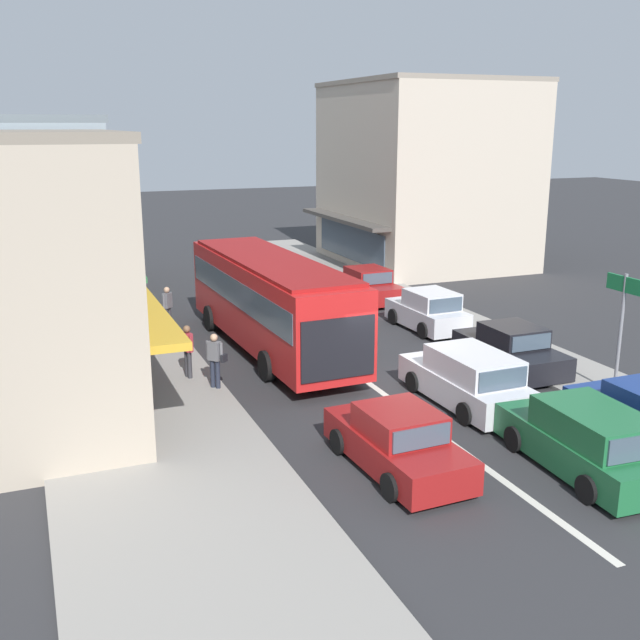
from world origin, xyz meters
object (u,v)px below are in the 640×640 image
(parked_sedan_kerb_rear, at_px, (367,286))
(directional_road_sign, at_px, (623,306))
(pedestrian_far_walker, at_px, (188,348))
(wagon_queue_gap_filler, at_px, (468,379))
(city_bus, at_px, (271,297))
(parked_hatchback_kerb_third, at_px, (428,311))
(wagon_adjacent_lane_lead, at_px, (586,441))
(parked_sedan_kerb_second, at_px, (511,350))
(pedestrian_with_handbag_near, at_px, (215,357))
(traffic_light_downstreet, at_px, (135,224))
(sedan_behind_bus_mid, at_px, (397,442))
(pedestrian_browsing_midblock, at_px, (167,305))

(parked_sedan_kerb_rear, relative_size, directional_road_sign, 1.18)
(pedestrian_far_walker, bearing_deg, wagon_queue_gap_filler, -35.13)
(city_bus, height_order, parked_hatchback_kerb_third, city_bus)
(wagon_adjacent_lane_lead, relative_size, wagon_queue_gap_filler, 1.01)
(parked_sedan_kerb_second, bearing_deg, pedestrian_far_walker, 164.82)
(directional_road_sign, height_order, pedestrian_with_handbag_near, directional_road_sign)
(parked_sedan_kerb_rear, bearing_deg, traffic_light_downstreet, 137.79)
(wagon_adjacent_lane_lead, xyz_separation_m, directional_road_sign, (4.13, 3.52, 1.93))
(wagon_adjacent_lane_lead, relative_size, pedestrian_with_handbag_near, 2.81)
(city_bus, bearing_deg, parked_sedan_kerb_second, -37.01)
(parked_hatchback_kerb_third, xyz_separation_m, pedestrian_far_walker, (-9.74, -2.53, 0.36))
(wagon_adjacent_lane_lead, distance_m, pedestrian_far_walker, 11.68)
(pedestrian_with_handbag_near, distance_m, pedestrian_far_walker, 1.33)
(sedan_behind_bus_mid, xyz_separation_m, wagon_queue_gap_filler, (3.70, 2.90, 0.08))
(sedan_behind_bus_mid, xyz_separation_m, traffic_light_downstreet, (-2.27, 23.55, 2.19))
(wagon_queue_gap_filler, relative_size, pedestrian_with_handbag_near, 2.78)
(sedan_behind_bus_mid, relative_size, pedestrian_browsing_midblock, 2.62)
(pedestrian_far_walker, bearing_deg, wagon_adjacent_lane_lead, -53.31)
(city_bus, relative_size, wagon_queue_gap_filler, 2.41)
(pedestrian_far_walker, bearing_deg, pedestrian_browsing_midblock, 85.34)
(sedan_behind_bus_mid, bearing_deg, pedestrian_with_handbag_near, 111.64)
(wagon_adjacent_lane_lead, height_order, directional_road_sign, directional_road_sign)
(pedestrian_with_handbag_near, bearing_deg, pedestrian_far_walker, 114.22)
(city_bus, distance_m, pedestrian_browsing_midblock, 4.64)
(parked_hatchback_kerb_third, xyz_separation_m, pedestrian_with_handbag_near, (-9.20, -3.74, 0.36))
(pedestrian_browsing_midblock, bearing_deg, pedestrian_far_walker, -94.66)
(parked_sedan_kerb_rear, height_order, directional_road_sign, directional_road_sign)
(directional_road_sign, distance_m, pedestrian_with_handbag_near, 11.64)
(pedestrian_browsing_midblock, bearing_deg, pedestrian_with_handbag_near, -89.34)
(city_bus, distance_m, wagon_adjacent_lane_lead, 12.14)
(pedestrian_browsing_midblock, height_order, pedestrian_far_walker, same)
(city_bus, xyz_separation_m, parked_hatchback_kerb_third, (6.38, 0.35, -1.17))
(city_bus, distance_m, sedan_behind_bus_mid, 9.94)
(pedestrian_with_handbag_near, bearing_deg, parked_hatchback_kerb_third, 22.14)
(wagon_adjacent_lane_lead, xyz_separation_m, parked_sedan_kerb_rear, (2.71, 17.21, -0.08))
(parked_sedan_kerb_second, bearing_deg, directional_road_sign, -67.46)
(parked_hatchback_kerb_third, relative_size, pedestrian_browsing_midblock, 2.30)
(sedan_behind_bus_mid, bearing_deg, pedestrian_far_walker, 112.05)
(parked_sedan_kerb_second, xyz_separation_m, pedestrian_with_handbag_near, (-9.23, 1.44, 0.40))
(sedan_behind_bus_mid, relative_size, pedestrian_far_walker, 2.62)
(sedan_behind_bus_mid, height_order, pedestrian_browsing_midblock, pedestrian_browsing_midblock)
(wagon_adjacent_lane_lead, xyz_separation_m, pedestrian_far_walker, (-6.97, 9.36, 0.32))
(parked_hatchback_kerb_third, distance_m, pedestrian_with_handbag_near, 9.94)
(sedan_behind_bus_mid, xyz_separation_m, parked_hatchback_kerb_third, (6.63, 10.22, 0.05))
(city_bus, bearing_deg, pedestrian_with_handbag_near, -129.79)
(sedan_behind_bus_mid, height_order, wagon_adjacent_lane_lead, wagon_adjacent_lane_lead)
(wagon_adjacent_lane_lead, xyz_separation_m, parked_hatchback_kerb_third, (2.77, 11.89, -0.04))
(parked_sedan_kerb_rear, relative_size, pedestrian_browsing_midblock, 2.61)
(city_bus, xyz_separation_m, pedestrian_browsing_midblock, (-2.90, 3.53, -0.81))
(parked_sedan_kerb_second, height_order, directional_road_sign, directional_road_sign)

